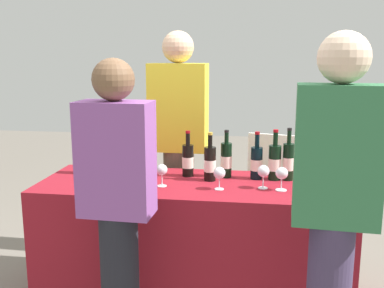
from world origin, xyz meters
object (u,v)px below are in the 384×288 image
wine_bottle_2 (188,160)px  wine_bottle_3 (210,163)px  wine_bottle_6 (275,162)px  wine_bottle_0 (88,157)px  wine_glass_2 (263,172)px  wine_bottle_1 (141,156)px  server_pouring (179,139)px  wine_glass_3 (282,174)px  wine_bottle_4 (226,160)px  menu_board (280,186)px  wine_bottle_7 (288,161)px  guest_1 (334,203)px  wine_glass_1 (219,174)px  guest_0 (117,199)px  wine_glass_0 (162,171)px  wine_bottle_5 (257,162)px

wine_bottle_2 → wine_bottle_3: 0.18m
wine_bottle_6 → wine_bottle_0: bearing=-178.8°
wine_bottle_3 → wine_glass_2: (0.34, -0.13, -0.01)m
wine_bottle_1 → wine_bottle_6: bearing=-1.2°
wine_bottle_6 → server_pouring: 0.81m
wine_bottle_0 → wine_glass_2: bearing=-8.9°
wine_glass_3 → server_pouring: size_ratio=0.08×
wine_bottle_4 → wine_bottle_6: wine_bottle_6 is taller
wine_glass_2 → menu_board: bearing=81.4°
wine_bottle_7 → menu_board: (0.01, 0.92, -0.44)m
wine_glass_3 → guest_1: bearing=-72.9°
wine_glass_1 → guest_1: bearing=-46.7°
wine_bottle_0 → wine_glass_1: (0.91, -0.24, -0.02)m
wine_bottle_2 → wine_glass_3: size_ratio=2.15×
wine_glass_3 → wine_bottle_3: bearing=160.7°
wine_glass_2 → menu_board: wine_glass_2 is taller
wine_bottle_0 → wine_glass_3: size_ratio=2.18×
wine_bottle_4 → wine_bottle_1: bearing=-179.8°
guest_0 → wine_glass_0: bearing=78.5°
guest_0 → wine_bottle_7: bearing=42.5°
wine_bottle_5 → guest_1: 0.93m
wine_bottle_5 → guest_0: 1.03m
wine_bottle_3 → wine_bottle_4: 0.14m
wine_bottle_4 → server_pouring: bearing=134.8°
wine_glass_0 → wine_glass_2: 0.62m
wine_bottle_1 → menu_board: bearing=42.5°
wine_bottle_0 → wine_bottle_3: wine_bottle_3 is taller
wine_bottle_5 → menu_board: wine_bottle_5 is taller
wine_bottle_3 → wine_bottle_0: bearing=176.3°
wine_bottle_0 → wine_bottle_6: 1.24m
guest_1 → wine_bottle_4: bearing=125.8°
wine_bottle_2 → menu_board: 1.21m
wine_bottle_5 → wine_bottle_3: bearing=-164.6°
wine_bottle_0 → wine_glass_3: 1.29m
wine_glass_2 → guest_1: (0.30, -0.65, 0.04)m
wine_glass_0 → wine_glass_1: wine_glass_0 is taller
wine_bottle_7 → menu_board: bearing=89.3°
server_pouring → guest_1: (0.92, -1.27, -0.03)m
wine_glass_1 → guest_1: guest_1 is taller
wine_bottle_3 → wine_bottle_6: (0.41, 0.08, 0.00)m
server_pouring → guest_1: size_ratio=1.05×
wine_bottle_4 → server_pouring: (-0.39, 0.39, 0.05)m
server_pouring → wine_glass_2: bearing=136.6°
wine_bottle_3 → wine_glass_0: 0.33m
wine_bottle_4 → wine_bottle_5: 0.20m
wine_bottle_3 → wine_glass_3: wine_bottle_3 is taller
wine_glass_0 → menu_board: 1.47m
wine_bottle_0 → wine_glass_2: wine_bottle_0 is taller
wine_glass_1 → guest_1: (0.56, -0.59, 0.05)m
wine_bottle_2 → wine_glass_2: wine_bottle_2 is taller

